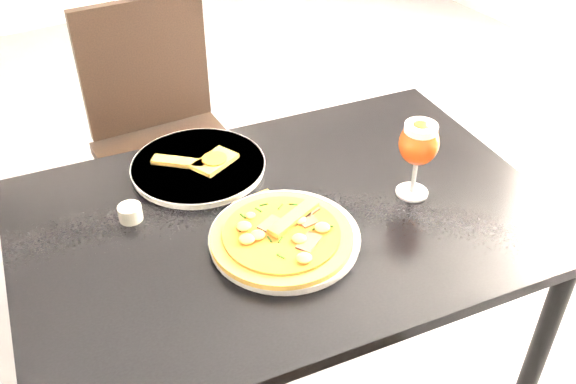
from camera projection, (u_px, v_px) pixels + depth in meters
ground at (306, 316)px, 2.20m from camera, size 6.00×6.00×0.00m
dining_table at (285, 244)px, 1.51m from camera, size 1.29×0.95×0.75m
chair_far at (166, 139)px, 2.12m from camera, size 0.46×0.46×0.96m
plate_main at (285, 238)px, 1.38m from camera, size 0.38×0.38×0.02m
pizza at (282, 235)px, 1.36m from camera, size 0.30×0.30×0.03m
plate_second at (198, 166)px, 1.59m from camera, size 0.37×0.37×0.02m
crust_scraps at (203, 161)px, 1.58m from camera, size 0.20×0.15×0.02m
loose_crust at (252, 199)px, 1.49m from camera, size 0.10×0.03×0.01m
sauce_cup at (130, 212)px, 1.43m from camera, size 0.05×0.05×0.04m
beer_glass at (419, 144)px, 1.44m from camera, size 0.09×0.09×0.19m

